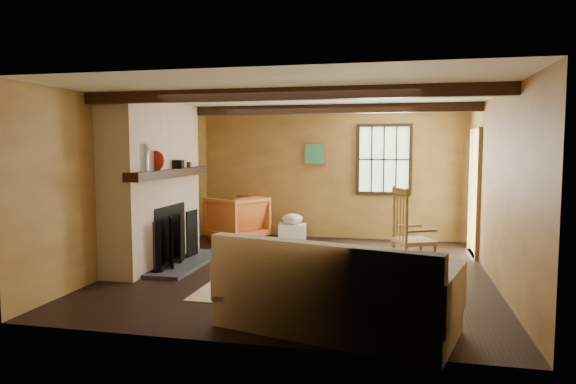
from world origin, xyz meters
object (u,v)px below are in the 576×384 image
(laundry_basket, at_px, (292,232))
(sofa, at_px, (335,297))
(fireplace, at_px, (155,190))
(rocking_chair, at_px, (411,238))
(armchair, at_px, (237,218))

(laundry_basket, bearing_deg, sofa, -73.23)
(fireplace, bearing_deg, rocking_chair, 1.82)
(sofa, bearing_deg, armchair, 134.17)
(armchair, bearing_deg, laundry_basket, 136.88)
(fireplace, bearing_deg, armchair, 73.77)
(sofa, xyz_separation_m, laundry_basket, (-1.38, 4.57, -0.17))
(laundry_basket, xyz_separation_m, armchair, (-0.99, -0.30, 0.27))
(rocking_chair, bearing_deg, laundry_basket, 19.79)
(rocking_chair, xyz_separation_m, armchair, (-3.10, 1.91, -0.08))
(sofa, height_order, laundry_basket, sofa)
(armchair, bearing_deg, fireplace, 13.74)
(rocking_chair, distance_m, armchair, 3.64)
(fireplace, height_order, rocking_chair, fireplace)
(rocking_chair, bearing_deg, armchair, 34.43)
(laundry_basket, bearing_deg, rocking_chair, -46.31)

